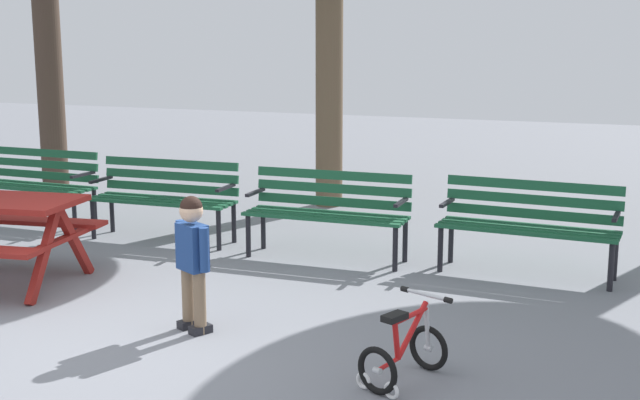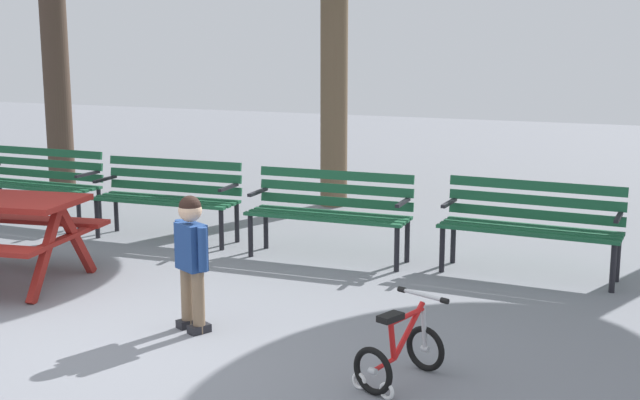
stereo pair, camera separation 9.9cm
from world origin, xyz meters
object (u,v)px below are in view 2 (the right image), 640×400
object	(u,v)px
park_bench_far_left	(41,178)
park_bench_left	(169,192)
kids_bicycle	(400,352)
park_bench_right	(331,207)
park_bench_far_right	(531,220)
child_standing	(191,252)

from	to	relation	value
park_bench_far_left	park_bench_left	bearing A→B (deg)	-5.21
park_bench_far_left	kids_bicycle	bearing A→B (deg)	-28.32
park_bench_left	park_bench_right	world-z (taller)	same
park_bench_far_left	park_bench_far_right	world-z (taller)	same
park_bench_left	park_bench_far_right	distance (m)	3.81
park_bench_right	kids_bicycle	world-z (taller)	park_bench_right
park_bench_right	park_bench_far_right	bearing A→B (deg)	4.40
park_bench_far_right	kids_bicycle	size ratio (longest dim) A/B	2.56
park_bench_right	park_bench_far_right	distance (m)	1.91
park_bench_right	kids_bicycle	distance (m)	3.10
park_bench_right	child_standing	xyz separation A→B (m)	(-0.13, -2.34, 0.08)
park_bench_left	park_bench_right	size ratio (longest dim) A/B	1.00
park_bench_left	park_bench_far_left	bearing A→B (deg)	174.79
child_standing	kids_bicycle	bearing A→B (deg)	-10.73
park_bench_far_left	park_bench_right	distance (m)	3.80
kids_bicycle	child_standing	bearing A→B (deg)	169.27
park_bench_far_left	park_bench_right	xyz separation A→B (m)	(3.80, -0.23, 0.00)
kids_bicycle	park_bench_far_left	bearing A→B (deg)	151.68
park_bench_far_left	park_bench_left	distance (m)	1.90
park_bench_far_left	kids_bicycle	xyz separation A→B (m)	(5.36, -2.89, -0.31)
park_bench_far_right	kids_bicycle	distance (m)	2.84
park_bench_left	child_standing	bearing A→B (deg)	-53.54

